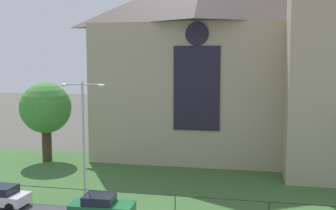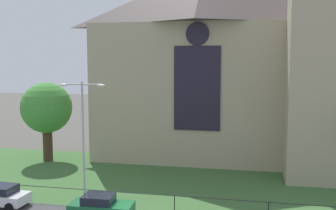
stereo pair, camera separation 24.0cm
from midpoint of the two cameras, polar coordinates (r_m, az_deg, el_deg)
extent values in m
plane|color=#56544C|center=(36.29, -1.24, -10.25)|extent=(160.00, 160.00, 0.00)
cube|color=#3D6633|center=(34.43, -1.97, -11.18)|extent=(120.00, 20.00, 0.01)
cube|color=tan|center=(44.28, 4.88, 1.99)|extent=(22.00, 12.00, 14.00)
cube|color=black|center=(38.24, 3.88, 2.34)|extent=(4.40, 0.16, 8.00)
cylinder|color=black|center=(38.22, 3.94, 9.99)|extent=(2.20, 0.15, 2.20)
cube|color=tan|center=(36.27, 19.39, 3.83)|extent=(4.00, 4.00, 18.00)
cylinder|color=black|center=(28.46, 0.76, -12.69)|extent=(25.17, 0.05, 0.05)
cylinder|color=black|center=(33.19, -21.60, -11.33)|extent=(0.07, 0.07, 1.10)
cylinder|color=black|center=(30.35, -11.30, -12.67)|extent=(0.07, 0.07, 1.10)
cylinder|color=black|center=(28.64, 0.76, -13.73)|extent=(0.07, 0.07, 1.10)
cylinder|color=black|center=(28.26, 13.81, -14.20)|extent=(0.07, 0.07, 1.10)
cylinder|color=#423021|center=(43.64, -16.87, -5.25)|extent=(0.98, 0.98, 3.58)
sphere|color=#428C38|center=(43.06, -17.03, -0.37)|extent=(5.19, 5.19, 5.19)
cylinder|color=#B2B2B7|center=(29.33, -12.04, -5.46)|extent=(0.16, 0.16, 8.90)
cylinder|color=#B2B2B7|center=(29.05, -13.51, 2.86)|extent=(1.40, 0.10, 0.10)
cylinder|color=#B2B2B7|center=(28.50, -10.95, 2.85)|extent=(1.40, 0.10, 0.10)
ellipsoid|color=white|center=(29.36, -14.75, 2.76)|extent=(0.57, 0.26, 0.20)
ellipsoid|color=white|center=(28.25, -9.63, 2.75)|extent=(0.57, 0.26, 0.20)
cube|color=black|center=(31.67, -22.70, -10.94)|extent=(2.07, 1.69, 0.55)
cylinder|color=black|center=(30.54, -21.69, -13.35)|extent=(0.65, 0.25, 0.64)
cylinder|color=black|center=(31.93, -19.77, -12.40)|extent=(0.65, 0.25, 0.64)
cube|color=#196033|center=(27.99, -9.52, -14.18)|extent=(4.26, 1.94, 0.70)
cube|color=black|center=(27.83, -9.95, -12.94)|extent=(2.05, 1.67, 0.55)
cylinder|color=black|center=(28.48, -6.02, -14.37)|extent=(0.65, 0.24, 0.64)
cylinder|color=black|center=(29.36, -11.73, -13.83)|extent=(0.65, 0.24, 0.64)
camera|label=1|loc=(0.12, -90.21, -0.02)|focal=43.20mm
camera|label=2|loc=(0.12, 89.79, 0.02)|focal=43.20mm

